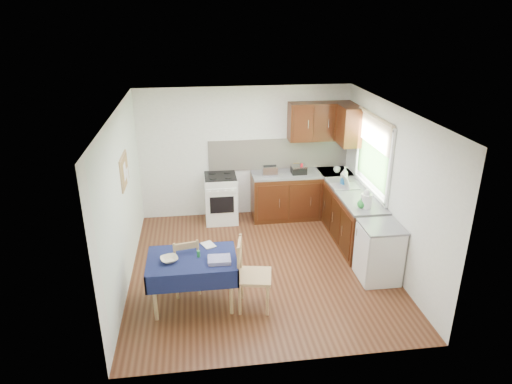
{
  "coord_description": "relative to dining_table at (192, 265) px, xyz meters",
  "views": [
    {
      "loc": [
        -0.9,
        -6.17,
        3.81
      ],
      "look_at": [
        -0.05,
        0.19,
        1.21
      ],
      "focal_mm": 32.0,
      "sensor_mm": 36.0,
      "label": 1
    }
  ],
  "objects": [
    {
      "name": "tea_towel",
      "position": [
        0.36,
        -0.14,
        0.13
      ],
      "size": [
        0.3,
        0.24,
        0.05
      ],
      "primitive_type": "cube",
      "rotation": [
        0.0,
        0.0,
        -0.02
      ],
      "color": "navy",
      "rests_on": "dining_table"
    },
    {
      "name": "dish_rack",
      "position": [
        2.67,
        1.78,
        0.31
      ],
      "size": [
        0.46,
        0.35,
        0.22
      ],
      "rotation": [
        0.0,
        0.0,
        -0.15
      ],
      "color": "gray",
      "rests_on": "worktop_right"
    },
    {
      "name": "ceiling",
      "position": [
        1.04,
        0.81,
        1.89
      ],
      "size": [
        4.0,
        4.2,
        0.02
      ],
      "primitive_type": "cube",
      "color": "white",
      "rests_on": "wall_back"
    },
    {
      "name": "book",
      "position": [
        0.16,
        0.28,
        0.11
      ],
      "size": [
        0.23,
        0.26,
        0.02
      ],
      "primitive_type": "imported",
      "rotation": [
        0.0,
        0.0,
        0.42
      ],
      "color": "white",
      "rests_on": "dining_table"
    },
    {
      "name": "fridge",
      "position": [
        2.74,
        0.26,
        -0.17
      ],
      "size": [
        0.58,
        0.6,
        0.89
      ],
      "color": "white",
      "rests_on": "ground"
    },
    {
      "name": "wall_front",
      "position": [
        1.04,
        -1.29,
        0.64
      ],
      "size": [
        4.0,
        0.02,
        2.5
      ],
      "primitive_type": "cube",
      "color": "silver",
      "rests_on": "ground"
    },
    {
      "name": "plate_bowl",
      "position": [
        -0.29,
        -0.05,
        0.13
      ],
      "size": [
        0.28,
        0.28,
        0.06
      ],
      "primitive_type": "imported",
      "rotation": [
        0.0,
        0.0,
        0.28
      ],
      "color": "beige",
      "rests_on": "dining_table"
    },
    {
      "name": "wall_right",
      "position": [
        3.04,
        0.81,
        0.64
      ],
      "size": [
        0.02,
        4.2,
        2.5
      ],
      "primitive_type": "cube",
      "color": "silver",
      "rests_on": "ground"
    },
    {
      "name": "worktop_back",
      "position": [
        2.09,
        2.61,
        0.27
      ],
      "size": [
        1.9,
        0.6,
        0.04
      ],
      "primitive_type": "cube",
      "color": "slate",
      "rests_on": "base_cabinets"
    },
    {
      "name": "wall_back",
      "position": [
        1.04,
        2.91,
        0.64
      ],
      "size": [
        4.0,
        0.02,
        2.5
      ],
      "primitive_type": "cube",
      "color": "silver",
      "rests_on": "ground"
    },
    {
      "name": "sauce_bottle",
      "position": [
        2.07,
        2.52,
        0.39
      ],
      "size": [
        0.05,
        0.05,
        0.21
      ],
      "primitive_type": "cylinder",
      "color": "red",
      "rests_on": "worktop_back"
    },
    {
      "name": "stove",
      "position": [
        0.54,
        2.61,
        -0.15
      ],
      "size": [
        0.6,
        0.61,
        0.92
      ],
      "color": "white",
      "rests_on": "ground"
    },
    {
      "name": "cup",
      "position": [
        2.76,
        2.54,
        0.34
      ],
      "size": [
        0.17,
        0.17,
        0.1
      ],
      "primitive_type": "imported",
      "rotation": [
        0.0,
        0.0,
        -0.32
      ],
      "color": "silver",
      "rests_on": "worktop_back"
    },
    {
      "name": "worktop_right",
      "position": [
        2.74,
        1.46,
        0.27
      ],
      "size": [
        0.6,
        1.7,
        0.04
      ],
      "primitive_type": "cube",
      "color": "slate",
      "rests_on": "base_cabinets"
    },
    {
      "name": "worktop_corner",
      "position": [
        2.74,
        2.61,
        0.27
      ],
      "size": [
        0.6,
        0.6,
        0.04
      ],
      "primitive_type": "cube",
      "color": "slate",
      "rests_on": "base_cabinets"
    },
    {
      "name": "wall_left",
      "position": [
        -0.96,
        0.81,
        0.64
      ],
      "size": [
        0.02,
        4.2,
        2.5
      ],
      "primitive_type": "cube",
      "color": "white",
      "rests_on": "ground"
    },
    {
      "name": "soap_bottle_b",
      "position": [
        2.67,
        1.87,
        0.38
      ],
      "size": [
        0.11,
        0.11,
        0.19
      ],
      "primitive_type": "imported",
      "rotation": [
        0.0,
        0.0,
        1.9
      ],
      "color": "#1D67AC",
      "rests_on": "worktop_right"
    },
    {
      "name": "spice_jar",
      "position": [
        0.09,
        0.02,
        0.15
      ],
      "size": [
        0.04,
        0.04,
        0.09
      ],
      "primitive_type": "cylinder",
      "color": "#227E38",
      "rests_on": "dining_table"
    },
    {
      "name": "dining_table",
      "position": [
        0.0,
        0.0,
        0.0
      ],
      "size": [
        1.19,
        0.8,
        0.72
      ],
      "rotation": [
        0.0,
        0.0,
        0.38
      ],
      "color": "#0F0D36",
      "rests_on": "ground"
    },
    {
      "name": "yellow_packet",
      "position": [
        2.01,
        2.7,
        0.36
      ],
      "size": [
        0.12,
        0.08,
        0.15
      ],
      "primitive_type": "cube",
      "rotation": [
        0.0,
        0.0,
        -0.06
      ],
      "color": "gold",
      "rests_on": "worktop_back"
    },
    {
      "name": "corkboard",
      "position": [
        -0.93,
        1.11,
        0.99
      ],
      "size": [
        0.04,
        0.62,
        0.47
      ],
      "color": "tan",
      "rests_on": "wall_left"
    },
    {
      "name": "upper_cabinets",
      "position": [
        2.57,
        2.61,
        1.24
      ],
      "size": [
        1.2,
        0.85,
        0.7
      ],
      "color": "#361C09",
      "rests_on": "wall_back"
    },
    {
      "name": "kettle",
      "position": [
        2.72,
        0.89,
        0.42
      ],
      "size": [
        0.18,
        0.18,
        0.3
      ],
      "color": "white",
      "rests_on": "worktop_right"
    },
    {
      "name": "chair_near",
      "position": [
        0.76,
        -0.18,
        -0.07
      ],
      "size": [
        0.52,
        0.52,
        1.02
      ],
      "rotation": [
        0.0,
        0.0,
        1.39
      ],
      "color": "tan",
      "rests_on": "ground"
    },
    {
      "name": "splashback",
      "position": [
        1.69,
        2.9,
        0.59
      ],
      "size": [
        2.7,
        0.02,
        0.6
      ],
      "primitive_type": "cube",
      "color": "beige",
      "rests_on": "wall_back"
    },
    {
      "name": "soap_bottle_c",
      "position": [
        2.65,
        0.89,
        0.38
      ],
      "size": [
        0.2,
        0.2,
        0.18
      ],
      "primitive_type": "imported",
      "rotation": [
        0.0,
        0.0,
        3.78
      ],
      "color": "#268E32",
      "rests_on": "worktop_right"
    },
    {
      "name": "soap_bottle_a",
      "position": [
        2.71,
        1.94,
        0.45
      ],
      "size": [
        0.17,
        0.17,
        0.31
      ],
      "primitive_type": "imported",
      "rotation": [
        0.0,
        0.0,
        0.91
      ],
      "color": "white",
      "rests_on": "worktop_right"
    },
    {
      "name": "toaster",
      "position": [
        1.46,
        2.51,
        0.39
      ],
      "size": [
        0.28,
        0.17,
        0.21
      ],
      "rotation": [
        0.0,
        0.0,
        0.01
      ],
      "color": "silver",
      "rests_on": "worktop_back"
    },
    {
      "name": "floor",
      "position": [
        1.04,
        0.81,
        -0.61
      ],
      "size": [
        4.2,
        4.2,
        0.0
      ],
      "primitive_type": "plane",
      "color": "#452212",
      "rests_on": "ground"
    },
    {
      "name": "base_cabinets",
      "position": [
        2.4,
        2.07,
        -0.18
      ],
      "size": [
        1.9,
        2.3,
        0.86
      ],
      "color": "#361C09",
      "rests_on": "ground"
    },
    {
      "name": "window",
      "position": [
        3.02,
        1.51,
        1.04
      ],
      "size": [
        0.04,
        1.48,
        1.26
      ],
      "color": "#2B4F20",
      "rests_on": "wall_right"
    },
    {
      "name": "chair_far",
      "position": [
        -0.1,
        0.28,
        -0.15
      ],
      "size": [
        0.46,
        0.46,
        0.88
      ],
      "rotation": [
        0.0,
        0.0,
        3.33
      ],
      "color": "tan",
      "rests_on": "ground"
    },
    {
      "name": "sandwich_press",
      "position": [
        2.02,
        2.57,
        0.37
      ],
      "size": [
        0.27,
        0.24,
        0.16
      ],
      "rotation": [
        0.0,
        0.0,
        0.4
      ],
      "color": "black",
      "rests_on": "worktop_back"
    }
  ]
}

